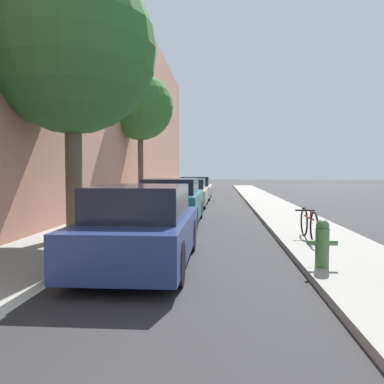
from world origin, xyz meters
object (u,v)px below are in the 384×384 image
(parked_car_champagne, at_px, (187,193))
(fire_hydrant, at_px, (322,243))
(parked_car_teal, at_px, (172,202))
(street_tree_near, at_px, (72,50))
(street_tree_far, at_px, (140,108))
(parked_car_silver, at_px, (196,188))
(bicycle, at_px, (309,224))
(parked_car_navy, at_px, (142,228))

(parked_car_champagne, relative_size, fire_hydrant, 5.57)
(parked_car_teal, bearing_deg, street_tree_near, -119.73)
(street_tree_far, height_order, fire_hydrant, street_tree_far)
(parked_car_silver, bearing_deg, street_tree_far, -115.77)
(street_tree_near, xyz_separation_m, bicycle, (5.33, -0.02, -3.92))
(parked_car_navy, relative_size, parked_car_teal, 0.89)
(parked_car_teal, relative_size, parked_car_champagne, 1.06)
(parked_car_navy, distance_m, bicycle, 3.94)
(parked_car_silver, height_order, bicycle, parked_car_silver)
(fire_hydrant, height_order, bicycle, fire_hydrant)
(street_tree_far, relative_size, fire_hydrant, 7.99)
(bicycle, bearing_deg, parked_car_champagne, 111.05)
(parked_car_navy, height_order, bicycle, parked_car_navy)
(street_tree_near, relative_size, street_tree_far, 1.02)
(fire_hydrant, bearing_deg, street_tree_near, 153.36)
(parked_car_navy, height_order, street_tree_near, street_tree_near)
(street_tree_near, bearing_deg, bicycle, -0.18)
(parked_car_teal, relative_size, street_tree_far, 0.74)
(fire_hydrant, relative_size, bicycle, 0.45)
(parked_car_navy, bearing_deg, bicycle, 32.44)
(street_tree_far, height_order, bicycle, street_tree_far)
(bicycle, bearing_deg, parked_car_teal, 136.46)
(parked_car_teal, xyz_separation_m, parked_car_silver, (0.03, 11.01, -0.06))
(parked_car_champagne, relative_size, parked_car_silver, 0.91)
(parked_car_champagne, height_order, fire_hydrant, parked_car_champagne)
(street_tree_far, bearing_deg, fire_hydrant, -65.76)
(parked_car_navy, bearing_deg, street_tree_far, 101.77)
(street_tree_far, relative_size, bicycle, 3.64)
(street_tree_far, bearing_deg, parked_car_navy, -78.23)
(parked_car_teal, bearing_deg, parked_car_champagne, 90.69)
(street_tree_far, distance_m, fire_hydrant, 13.79)
(parked_car_teal, bearing_deg, parked_car_navy, -88.56)
(parked_car_silver, height_order, street_tree_far, street_tree_far)
(parked_car_silver, height_order, fire_hydrant, parked_car_silver)
(parked_car_champagne, xyz_separation_m, fire_hydrant, (3.19, -11.72, -0.11))
(parked_car_champagne, distance_m, parked_car_silver, 5.07)
(parked_car_champagne, bearing_deg, parked_car_teal, -89.31)
(parked_car_teal, distance_m, parked_car_silver, 11.01)
(fire_hydrant, bearing_deg, street_tree_far, 114.24)
(parked_car_teal, height_order, bicycle, parked_car_teal)
(parked_car_navy, height_order, fire_hydrant, parked_car_navy)
(parked_car_champagne, xyz_separation_m, parked_car_silver, (0.10, 5.07, -0.00))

